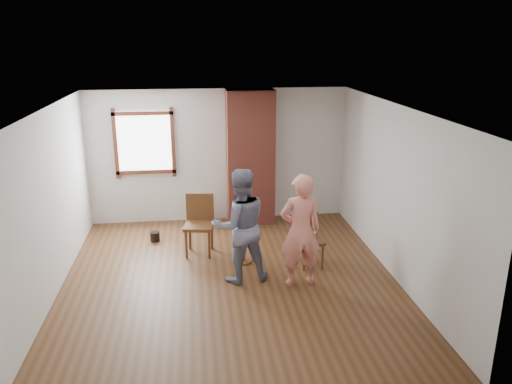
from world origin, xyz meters
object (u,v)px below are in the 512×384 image
stoneware_crock (200,214)px  dining_chair_left (199,221)px  dining_chair_right (308,237)px  side_table (243,239)px  person_pink (300,231)px  man (240,226)px

stoneware_crock → dining_chair_left: (-0.03, -1.24, 0.34)m
dining_chair_right → side_table: 1.05m
person_pink → man: bearing=-21.0°
stoneware_crock → man: (0.56, -2.34, 0.65)m
dining_chair_right → person_pink: size_ratio=0.49×
dining_chair_left → person_pink: (1.44, -1.36, 0.29)m
man → person_pink: bearing=153.8°
dining_chair_left → dining_chair_right: bearing=-13.0°
dining_chair_left → side_table: bearing=-27.6°
dining_chair_left → dining_chair_right: (1.73, -0.69, -0.10)m
dining_chair_left → man: size_ratio=0.58×
stoneware_crock → dining_chair_left: dining_chair_left is taller
side_table → dining_chair_left: bearing=143.6°
stoneware_crock → dining_chair_right: (1.70, -1.93, 0.24)m
stoneware_crock → dining_chair_right: dining_chair_right is taller
side_table → man: (-0.10, -0.59, 0.47)m
side_table → man: size_ratio=0.34×
man → dining_chair_right: bearing=-169.7°
dining_chair_right → man: bearing=-169.2°
side_table → man: 0.76m
side_table → dining_chair_right: bearing=-9.8°
stoneware_crock → dining_chair_right: bearing=-48.6°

